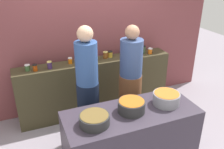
# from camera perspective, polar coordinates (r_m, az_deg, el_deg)

# --- Properties ---
(ground) EXTENTS (12.00, 12.00, 0.00)m
(ground) POSITION_cam_1_polar(r_m,az_deg,el_deg) (3.77, 2.09, -16.78)
(ground) COLOR gray
(storefront_wall) EXTENTS (4.80, 0.12, 3.00)m
(storefront_wall) POSITION_cam_1_polar(r_m,az_deg,el_deg) (4.29, -5.63, 11.28)
(storefront_wall) COLOR brown
(storefront_wall) RESTS_ON ground
(display_shelf) EXTENTS (2.70, 0.36, 0.99)m
(display_shelf) POSITION_cam_1_polar(r_m,az_deg,el_deg) (4.34, -3.73, -2.76)
(display_shelf) COLOR #3E3722
(display_shelf) RESTS_ON ground
(prep_table) EXTENTS (1.70, 0.70, 0.82)m
(prep_table) POSITION_cam_1_polar(r_m,az_deg,el_deg) (3.30, 4.39, -14.66)
(prep_table) COLOR #372F3C
(prep_table) RESTS_ON ground
(preserve_jar_0) EXTENTS (0.08, 0.08, 0.10)m
(preserve_jar_0) POSITION_cam_1_polar(r_m,az_deg,el_deg) (3.93, -19.25, 1.53)
(preserve_jar_0) COLOR #3B5F32
(preserve_jar_0) RESTS_ON display_shelf
(preserve_jar_1) EXTENTS (0.07, 0.07, 0.11)m
(preserve_jar_1) POSITION_cam_1_polar(r_m,az_deg,el_deg) (3.88, -17.64, 1.56)
(preserve_jar_1) COLOR #AB3A0B
(preserve_jar_1) RESTS_ON display_shelf
(preserve_jar_2) EXTENTS (0.08, 0.08, 0.12)m
(preserve_jar_2) POSITION_cam_1_polar(r_m,az_deg,el_deg) (3.90, -14.46, 2.19)
(preserve_jar_2) COLOR #3F2754
(preserve_jar_2) RESTS_ON display_shelf
(preserve_jar_3) EXTENTS (0.07, 0.07, 0.10)m
(preserve_jar_3) POSITION_cam_1_polar(r_m,az_deg,el_deg) (4.03, -9.81, 3.24)
(preserve_jar_3) COLOR orange
(preserve_jar_3) RESTS_ON display_shelf
(preserve_jar_4) EXTENTS (0.07, 0.07, 0.11)m
(preserve_jar_4) POSITION_cam_1_polar(r_m,az_deg,el_deg) (4.07, -8.20, 3.61)
(preserve_jar_4) COLOR #2A5632
(preserve_jar_4) RESTS_ON display_shelf
(preserve_jar_5) EXTENTS (0.08, 0.08, 0.13)m
(preserve_jar_5) POSITION_cam_1_polar(r_m,az_deg,el_deg) (4.08, -4.07, 4.06)
(preserve_jar_5) COLOR olive
(preserve_jar_5) RESTS_ON display_shelf
(preserve_jar_6) EXTENTS (0.08, 0.08, 0.12)m
(preserve_jar_6) POSITION_cam_1_polar(r_m,az_deg,el_deg) (4.20, -1.54, 4.63)
(preserve_jar_6) COLOR brown
(preserve_jar_6) RESTS_ON display_shelf
(preserve_jar_7) EXTENTS (0.09, 0.09, 0.11)m
(preserve_jar_7) POSITION_cam_1_polar(r_m,az_deg,el_deg) (4.25, -0.44, 4.83)
(preserve_jar_7) COLOR gold
(preserve_jar_7) RESTS_ON display_shelf
(preserve_jar_8) EXTENTS (0.07, 0.07, 0.10)m
(preserve_jar_8) POSITION_cam_1_polar(r_m,az_deg,el_deg) (4.36, 4.53, 5.21)
(preserve_jar_8) COLOR brown
(preserve_jar_8) RESTS_ON display_shelf
(preserve_jar_9) EXTENTS (0.08, 0.08, 0.12)m
(preserve_jar_9) POSITION_cam_1_polar(r_m,az_deg,el_deg) (4.40, 5.96, 5.54)
(preserve_jar_9) COLOR #D4610A
(preserve_jar_9) RESTS_ON display_shelf
(preserve_jar_10) EXTENTS (0.07, 0.07, 0.14)m
(preserve_jar_10) POSITION_cam_1_polar(r_m,az_deg,el_deg) (4.46, 7.47, 5.85)
(preserve_jar_10) COLOR #3A4C30
(preserve_jar_10) RESTS_ON display_shelf
(preserve_jar_11) EXTENTS (0.08, 0.08, 0.11)m
(preserve_jar_11) POSITION_cam_1_polar(r_m,az_deg,el_deg) (4.47, 8.95, 5.52)
(preserve_jar_11) COLOR orange
(preserve_jar_11) RESTS_ON display_shelf
(cooking_pot_left) EXTENTS (0.35, 0.35, 0.13)m
(cooking_pot_left) POSITION_cam_1_polar(r_m,az_deg,el_deg) (2.81, -4.15, -10.56)
(cooking_pot_left) COLOR #2D2D2D
(cooking_pot_left) RESTS_ON prep_table
(cooking_pot_center) EXTENTS (0.34, 0.34, 0.15)m
(cooking_pot_center) POSITION_cam_1_polar(r_m,az_deg,el_deg) (3.02, 4.62, -7.43)
(cooking_pot_center) COLOR #2D2D2D
(cooking_pot_center) RESTS_ON prep_table
(cooking_pot_right) EXTENTS (0.35, 0.35, 0.16)m
(cooking_pot_right) POSITION_cam_1_polar(r_m,az_deg,el_deg) (3.24, 12.63, -5.50)
(cooking_pot_right) COLOR gray
(cooking_pot_right) RESTS_ON prep_table
(cook_with_tongs) EXTENTS (0.32, 0.32, 1.78)m
(cook_with_tongs) POSITION_cam_1_polar(r_m,az_deg,el_deg) (3.47, -5.70, -4.19)
(cook_with_tongs) COLOR black
(cook_with_tongs) RESTS_ON ground
(cook_in_cap) EXTENTS (0.36, 0.36, 1.70)m
(cook_in_cap) POSITION_cam_1_polar(r_m,az_deg,el_deg) (3.82, 4.34, -2.13)
(cook_in_cap) COLOR brown
(cook_in_cap) RESTS_ON ground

